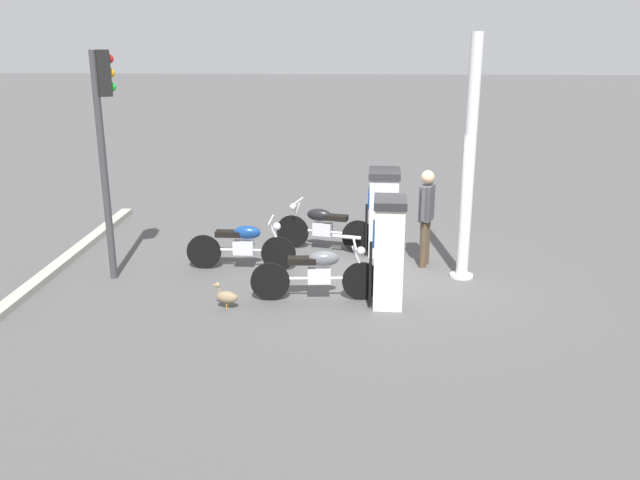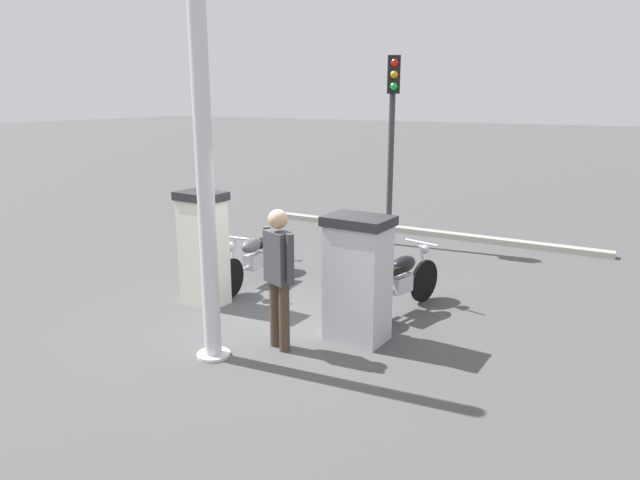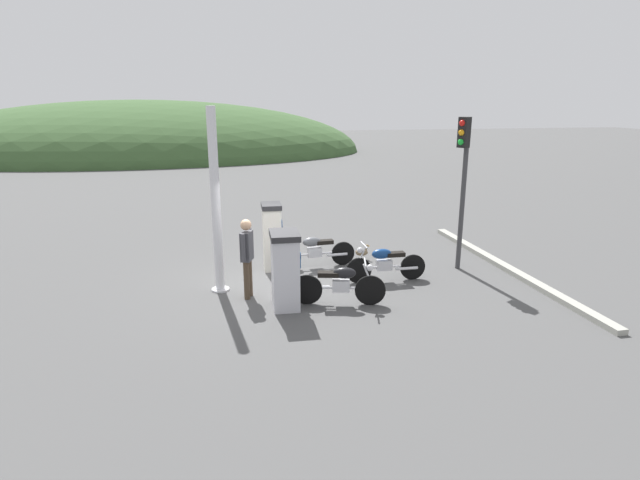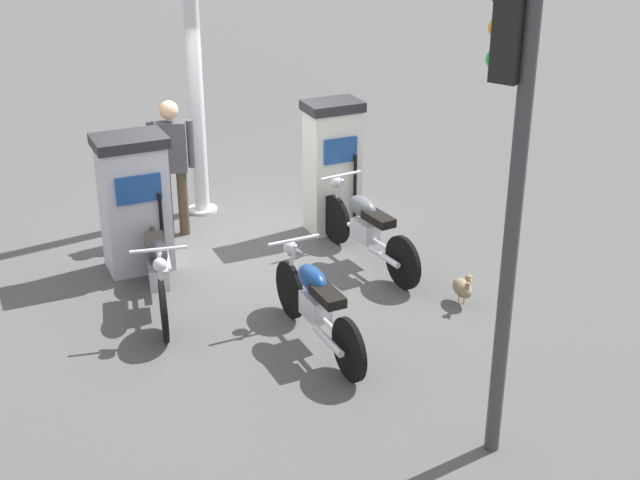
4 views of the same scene
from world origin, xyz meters
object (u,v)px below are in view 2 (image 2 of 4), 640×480
Objects in this scene: motorcycle_far_pump at (255,257)px; attendant_person at (279,270)px; motorcycle_extra at (368,248)px; canopy_support_pole at (206,195)px; roadside_traffic_light at (392,119)px; motorcycle_near_pump at (400,280)px; fuel_pump_far at (204,248)px; wandering_duck at (281,250)px; fuel_pump_near at (358,278)px.

attendant_person reaches higher than motorcycle_far_pump.
motorcycle_extra is 0.48× the size of canopy_support_pole.
motorcycle_near_pump is at bearing -153.69° from roadside_traffic_light.
motorcycle_far_pump is at bearing -5.89° from fuel_pump_far.
fuel_pump_far is 2.01m from attendant_person.
roadside_traffic_light is at bearing 26.31° from motorcycle_near_pump.
motorcycle_near_pump is 0.99× the size of motorcycle_extra.
attendant_person is at bearing -145.62° from wandering_duck.
canopy_support_pole is (-2.42, -1.19, 1.49)m from motorcycle_far_pump.
fuel_pump_far is at bearing 90.00° from fuel_pump_near.
fuel_pump_far is at bearing 113.35° from motorcycle_near_pump.
roadside_traffic_light reaches higher than fuel_pump_far.
roadside_traffic_light is (3.47, 1.72, 2.11)m from motorcycle_near_pump.
motorcycle_far_pump is at bearing -162.30° from wandering_duck.
canopy_support_pole is at bearing 137.49° from attendant_person.
roadside_traffic_light is at bearing -11.42° from fuel_pump_far.
fuel_pump_near is 0.40× the size of canopy_support_pole.
fuel_pump_near is at bearing -90.00° from fuel_pump_far.
wandering_duck is (-0.05, 1.80, -0.28)m from motorcycle_extra.
canopy_support_pole is (-1.34, 1.25, 1.14)m from fuel_pump_near.
attendant_person is 4.21× the size of wandering_duck.
roadside_traffic_light is (3.53, -0.82, 2.12)m from motorcycle_far_pump.
wandering_duck is at bearing 17.70° from motorcycle_far_pump.
roadside_traffic_light is at bearing 14.29° from motorcycle_extra.
fuel_pump_far is 2.17m from canopy_support_pole.
motorcycle_near_pump reaches higher than wandering_duck.
motorcycle_extra is at bearing -88.49° from wandering_duck.
canopy_support_pole is at bearing 136.96° from fuel_pump_near.
motorcycle_far_pump is 1.48m from wandering_duck.
fuel_pump_far is at bearing 174.11° from motorcycle_far_pump.
wandering_duck is (3.20, 2.19, -0.82)m from attendant_person.
roadside_traffic_light is 5.99m from canopy_support_pole.
fuel_pump_far is 1.16m from motorcycle_far_pump.
motorcycle_far_pump is (1.08, -0.11, -0.39)m from fuel_pump_far.
motorcycle_near_pump is at bearing -4.58° from fuel_pump_near.
fuel_pump_near reaches higher than wandering_duck.
fuel_pump_near is 0.83× the size of motorcycle_near_pump.
fuel_pump_near is 1.19m from motorcycle_near_pump.
motorcycle_near_pump is (1.14, -0.09, -0.34)m from fuel_pump_near.
motorcycle_extra is 4.13m from canopy_support_pole.
fuel_pump_far reaches higher than motorcycle_extra.
roadside_traffic_light is at bearing -30.43° from wandering_duck.
motorcycle_far_pump and motorcycle_extra have the same top height.
fuel_pump_far reaches higher than wandering_duck.
fuel_pump_far is 0.83× the size of motorcycle_far_pump.
attendant_person is 0.46× the size of roadside_traffic_light.
roadside_traffic_light reaches higher than wandering_duck.
fuel_pump_far is 0.88× the size of motorcycle_near_pump.
fuel_pump_near is at bearing -160.60° from roadside_traffic_light.
wandering_duck is 0.10× the size of canopy_support_pole.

